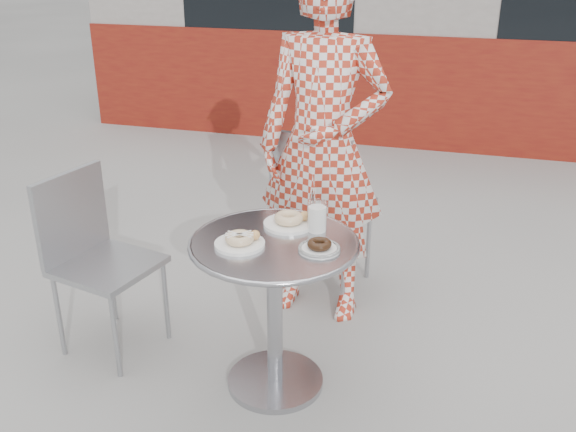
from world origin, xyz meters
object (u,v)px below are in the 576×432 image
(chair_left, at_px, (110,298))
(plate_checker, at_px, (319,247))
(plate_near, at_px, (240,240))
(bistro_table, at_px, (274,278))
(milk_cup, at_px, (317,218))
(chair_far, at_px, (324,240))
(plate_far, at_px, (290,221))
(seated_person, at_px, (323,147))

(chair_left, bearing_deg, plate_checker, -82.54)
(chair_left, xyz_separation_m, plate_near, (0.69, -0.14, 0.44))
(bistro_table, distance_m, milk_cup, 0.30)
(bistro_table, height_order, plate_checker, plate_checker)
(chair_far, height_order, plate_far, chair_far)
(seated_person, xyz_separation_m, plate_far, (-0.02, -0.52, -0.16))
(plate_checker, distance_m, milk_cup, 0.18)
(chair_far, height_order, milk_cup, chair_far)
(milk_cup, bearing_deg, bistro_table, -134.66)
(plate_checker, bearing_deg, bistro_table, 171.25)
(seated_person, bearing_deg, bistro_table, -88.72)
(bistro_table, height_order, plate_near, plate_near)
(plate_checker, bearing_deg, milk_cup, 106.64)
(chair_left, height_order, plate_checker, chair_left)
(chair_left, bearing_deg, plate_far, -70.50)
(chair_far, xyz_separation_m, seated_person, (0.03, -0.20, 0.58))
(seated_person, bearing_deg, chair_left, -139.83)
(plate_near, bearing_deg, plate_far, 60.87)
(milk_cup, bearing_deg, plate_checker, -73.36)
(bistro_table, relative_size, chair_far, 0.75)
(chair_left, xyz_separation_m, seated_person, (0.84, 0.61, 0.61))
(plate_near, distance_m, plate_checker, 0.30)
(plate_near, distance_m, milk_cup, 0.33)
(seated_person, bearing_deg, chair_far, 103.09)
(plate_checker, relative_size, milk_cup, 1.29)
(seated_person, relative_size, plate_near, 8.86)
(seated_person, bearing_deg, plate_checker, -73.60)
(plate_far, distance_m, milk_cup, 0.13)
(bistro_table, bearing_deg, plate_far, 84.02)
(seated_person, bearing_deg, plate_near, -96.92)
(seated_person, xyz_separation_m, plate_checker, (0.16, -0.71, -0.17))
(chair_far, bearing_deg, seated_person, 109.08)
(plate_near, relative_size, plate_checker, 1.21)
(bistro_table, distance_m, chair_left, 0.85)
(chair_left, height_order, milk_cup, chair_left)
(seated_person, height_order, milk_cup, seated_person)
(plate_near, height_order, milk_cup, milk_cup)
(plate_far, height_order, plate_checker, plate_far)
(chair_left, distance_m, plate_checker, 1.09)
(bistro_table, height_order, seated_person, seated_person)
(plate_far, bearing_deg, chair_far, 91.34)
(chair_far, relative_size, milk_cup, 7.29)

